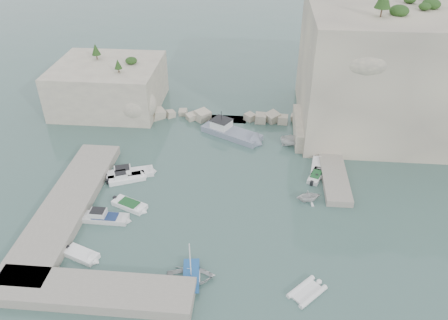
# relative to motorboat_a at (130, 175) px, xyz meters

# --- Properties ---
(ground) EXTENTS (400.00, 400.00, 0.00)m
(ground) POSITION_rel_motorboat_a_xyz_m (11.76, -6.03, 0.00)
(ground) COLOR #3F5E58
(ground) RESTS_ON ground
(cliff_east) EXTENTS (26.00, 22.00, 17.00)m
(cliff_east) POSITION_rel_motorboat_a_xyz_m (34.76, 16.97, 8.50)
(cliff_east) COLOR beige
(cliff_east) RESTS_ON ground
(cliff_terrace) EXTENTS (8.00, 10.00, 2.50)m
(cliff_terrace) POSITION_rel_motorboat_a_xyz_m (24.76, 11.97, 1.25)
(cliff_terrace) COLOR beige
(cliff_terrace) RESTS_ON ground
(outcrop_west) EXTENTS (16.00, 14.00, 7.00)m
(outcrop_west) POSITION_rel_motorboat_a_xyz_m (-8.24, 18.97, 3.50)
(outcrop_west) COLOR beige
(outcrop_west) RESTS_ON ground
(quay_west) EXTENTS (5.00, 24.00, 1.10)m
(quay_west) POSITION_rel_motorboat_a_xyz_m (-5.24, -7.03, 0.55)
(quay_west) COLOR #9E9689
(quay_west) RESTS_ON ground
(quay_south) EXTENTS (18.00, 4.00, 1.10)m
(quay_south) POSITION_rel_motorboat_a_xyz_m (1.76, -18.53, 0.55)
(quay_south) COLOR #9E9689
(quay_south) RESTS_ON ground
(ledge_east) EXTENTS (3.00, 16.00, 0.80)m
(ledge_east) POSITION_rel_motorboat_a_xyz_m (25.26, 3.97, 0.40)
(ledge_east) COLOR #9E9689
(ledge_east) RESTS_ON ground
(breakwater) EXTENTS (28.00, 3.00, 1.40)m
(breakwater) POSITION_rel_motorboat_a_xyz_m (10.76, 15.97, 0.70)
(breakwater) COLOR beige
(breakwater) RESTS_ON ground
(motorboat_a) EXTENTS (6.56, 3.78, 1.40)m
(motorboat_a) POSITION_rel_motorboat_a_xyz_m (0.00, 0.00, 0.00)
(motorboat_a) COLOR silver
(motorboat_a) RESTS_ON ground
(motorboat_b) EXTENTS (5.11, 3.41, 1.40)m
(motorboat_b) POSITION_rel_motorboat_a_xyz_m (-0.13, -1.05, 0.00)
(motorboat_b) COLOR white
(motorboat_b) RESTS_ON ground
(motorboat_c) EXTENTS (4.69, 3.25, 0.70)m
(motorboat_c) POSITION_rel_motorboat_a_xyz_m (1.57, -6.03, 0.00)
(motorboat_c) COLOR white
(motorboat_c) RESTS_ON ground
(motorboat_d) EXTENTS (5.45, 1.73, 1.40)m
(motorboat_d) POSITION_rel_motorboat_a_xyz_m (-0.41, -8.50, 0.00)
(motorboat_d) COLOR silver
(motorboat_d) RESTS_ON ground
(motorboat_e) EXTENTS (4.08, 2.81, 0.70)m
(motorboat_e) POSITION_rel_motorboat_a_xyz_m (-1.05, -14.01, 0.00)
(motorboat_e) COLOR white
(motorboat_e) RESTS_ON ground
(rowboat) EXTENTS (4.89, 3.77, 0.93)m
(rowboat) POSITION_rel_motorboat_a_xyz_m (10.12, -15.86, 0.00)
(rowboat) COLOR silver
(rowboat) RESTS_ON ground
(inflatable_dinghy) EXTENTS (3.96, 4.00, 0.44)m
(inflatable_dinghy) POSITION_rel_motorboat_a_xyz_m (20.71, -16.53, 0.00)
(inflatable_dinghy) COLOR white
(inflatable_dinghy) RESTS_ON ground
(tender_east_a) EXTENTS (3.43, 3.16, 1.51)m
(tender_east_a) POSITION_rel_motorboat_a_xyz_m (21.77, -3.09, 0.00)
(tender_east_a) COLOR silver
(tender_east_a) RESTS_ON ground
(tender_east_b) EXTENTS (2.60, 3.99, 0.70)m
(tender_east_b) POSITION_rel_motorboat_a_xyz_m (23.05, 1.50, 0.00)
(tender_east_b) COLOR silver
(tender_east_b) RESTS_ON ground
(tender_east_c) EXTENTS (2.30, 5.02, 0.70)m
(tender_east_c) POSITION_rel_motorboat_a_xyz_m (23.46, 3.56, 0.00)
(tender_east_c) COLOR silver
(tender_east_c) RESTS_ON ground
(tender_east_d) EXTENTS (4.71, 2.74, 1.71)m
(tender_east_d) POSITION_rel_motorboat_a_xyz_m (20.89, 9.24, 0.00)
(tender_east_d) COLOR silver
(tender_east_d) RESTS_ON ground
(work_boat) EXTENTS (9.92, 7.23, 2.20)m
(work_boat) POSITION_rel_motorboat_a_xyz_m (11.86, 10.96, 0.00)
(work_boat) COLOR slate
(work_boat) RESTS_ON ground
(rowboat_mast) EXTENTS (0.10, 0.10, 4.20)m
(rowboat_mast) POSITION_rel_motorboat_a_xyz_m (10.12, -15.86, 2.57)
(rowboat_mast) COLOR white
(rowboat_mast) RESTS_ON rowboat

